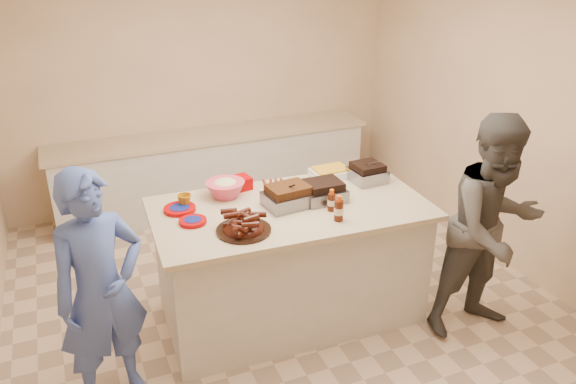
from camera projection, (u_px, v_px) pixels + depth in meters
name	position (u px, v px, depth m)	size (l,w,h in m)	color
room	(287.00, 308.00, 4.80)	(4.50, 5.00, 2.70)	beige
back_counter	(214.00, 170.00, 6.46)	(3.60, 0.64, 0.90)	silver
island	(290.00, 313.00, 4.74)	(2.12, 1.12, 1.00)	silver
rib_platter	(244.00, 231.00, 3.96)	(0.39, 0.39, 0.16)	#421309
pulled_pork_tray	(288.00, 206.00, 4.34)	(0.36, 0.27, 0.11)	#47230F
brisket_tray	(323.00, 200.00, 4.43)	(0.33, 0.27, 0.10)	black
roasting_pan	(367.00, 181.00, 4.78)	(0.27, 0.27, 0.11)	gray
coleslaw_bowl	(226.00, 196.00, 4.49)	(0.31, 0.31, 0.21)	#CE3E58
sausage_plate	(277.00, 191.00, 4.58)	(0.28, 0.28, 0.05)	silver
mac_cheese_dish	(330.00, 177.00, 4.86)	(0.32, 0.24, 0.09)	gold
bbq_bottle_a	(338.00, 220.00, 4.11)	(0.07, 0.07, 0.20)	#3B1307
bbq_bottle_b	(331.00, 210.00, 4.26)	(0.06, 0.06, 0.17)	#3B1307
mustard_bottle	(280.00, 205.00, 4.35)	(0.05, 0.05, 0.13)	gold
sauce_bowl	(285.00, 196.00, 4.50)	(0.12, 0.04, 0.12)	silver
plate_stack_large	(180.00, 211.00, 4.26)	(0.24, 0.24, 0.03)	#9C0002
plate_stack_small	(193.00, 223.00, 4.07)	(0.20, 0.20, 0.03)	#9C0002
plastic_cup	(185.00, 206.00, 4.32)	(0.11, 0.10, 0.11)	#AF7209
basket_stack	(238.00, 189.00, 4.62)	(0.21, 0.16, 0.10)	#9C0002
guest_gray	(477.00, 324.00, 4.60)	(0.87, 1.78, 0.68)	#55514C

